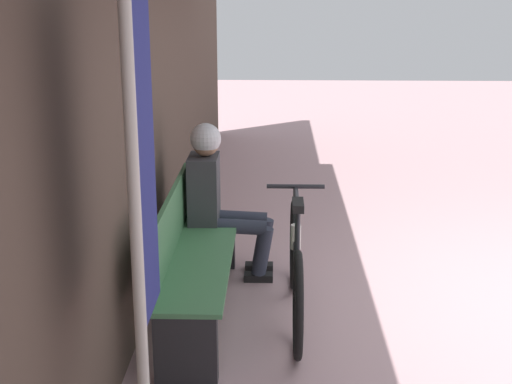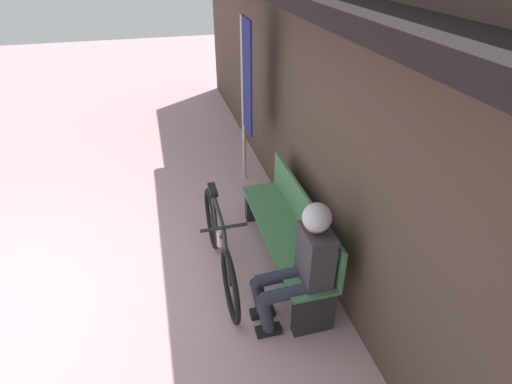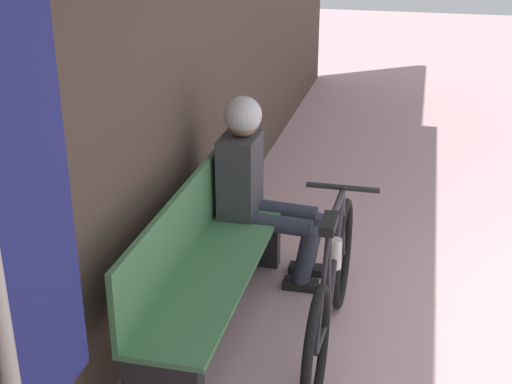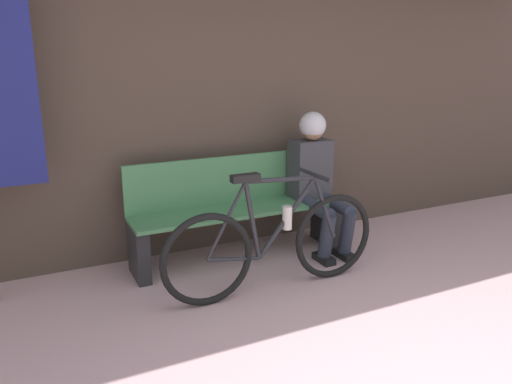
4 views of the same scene
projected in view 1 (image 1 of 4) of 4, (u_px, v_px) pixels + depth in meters
storefront_wall at (133, 68)px, 4.48m from camera, size 12.00×0.56×3.20m
park_bench_near at (192, 260)px, 4.76m from camera, size 1.80×0.42×0.84m
bicycle at (296, 267)px, 4.73m from camera, size 1.68×0.40×0.89m
person_seated at (217, 190)px, 5.34m from camera, size 0.34×0.64×1.19m
banner_pole at (142, 200)px, 2.87m from camera, size 0.45×0.05×2.14m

